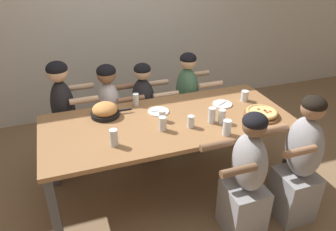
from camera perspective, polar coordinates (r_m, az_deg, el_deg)
ground_plane at (r=3.46m, az=0.00°, el=-12.41°), size 18.00×18.00×0.00m
dining_table at (r=3.04m, az=0.00°, el=-2.09°), size 2.27×0.99×0.80m
pizza_board_main at (r=3.18m, az=15.99°, el=0.38°), size 0.34×0.34×0.06m
skillet_bowl at (r=3.10m, az=-10.91°, el=0.82°), size 0.38×0.27×0.13m
empty_plate_a at (r=3.14m, az=-1.67°, el=0.71°), size 0.20×0.20×0.02m
empty_plate_b at (r=3.33m, az=9.43°, el=1.97°), size 0.20×0.20×0.02m
drinking_glass_a at (r=3.27m, az=-5.61°, el=2.65°), size 0.06×0.06×0.12m
drinking_glass_b at (r=3.44m, az=13.22°, el=3.36°), size 0.08×0.08×0.11m
drinking_glass_c at (r=2.98m, az=9.34°, el=-0.27°), size 0.07×0.07×0.13m
drinking_glass_d at (r=2.88m, az=4.00°, el=-1.19°), size 0.06×0.06×0.11m
drinking_glass_e at (r=2.97m, az=-1.01°, el=-0.05°), size 0.06×0.06×0.10m
drinking_glass_f at (r=2.65m, az=-9.41°, el=-3.83°), size 0.07×0.07×0.14m
drinking_glass_g at (r=2.80m, az=10.20°, el=-2.25°), size 0.07×0.07×0.14m
drinking_glass_h at (r=2.97m, az=7.63°, el=-0.12°), size 0.07×0.07×0.14m
drinking_glass_i at (r=2.82m, az=-0.94°, el=-1.59°), size 0.07×0.07×0.13m
drinking_glass_j at (r=2.96m, az=14.84°, el=-1.19°), size 0.07×0.07×0.12m
diner_far_midright at (r=3.87m, az=3.34°, el=1.82°), size 0.51×0.40×1.17m
diner_near_midright at (r=2.79m, az=13.42°, el=-11.11°), size 0.51×0.40×1.15m
diner_near_right at (r=3.05m, az=21.90°, el=-8.11°), size 0.51×0.40×1.21m
diner_far_midleft at (r=3.66m, az=-9.93°, el=-0.40°), size 0.51×0.40×1.14m
diner_far_center at (r=3.73m, az=-4.14°, el=0.21°), size 0.51×0.40×1.11m
diner_far_left at (r=3.61m, az=-17.35°, el=-0.95°), size 0.51×0.40×1.23m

